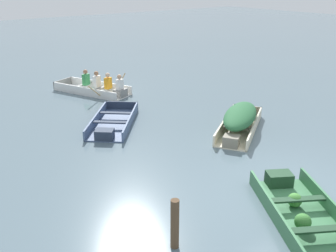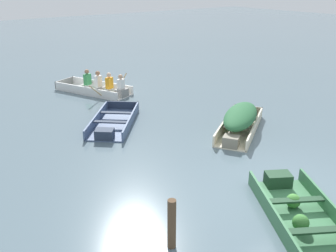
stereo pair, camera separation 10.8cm
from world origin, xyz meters
name	(u,v)px [view 1 (the left image)]	position (x,y,z in m)	size (l,w,h in m)	color
ground_plane	(289,196)	(0.00, 0.00, 0.00)	(80.00, 80.00, 0.00)	slate
dinghy_green_foreground	(303,215)	(-0.50, -0.67, 0.12)	(2.68, 3.33, 0.34)	#387047
skiff_slate_blue_near_moored	(113,123)	(-0.95, 5.80, 0.10)	(2.71, 2.84, 0.31)	#475B7F
skiff_cream_mid_moored	(240,118)	(1.88, 3.13, 0.40)	(2.97, 2.36, 0.72)	beige
rowboat_white_with_crew	(97,88)	(0.32, 9.29, 0.23)	(2.50, 3.34, 0.90)	white
mooring_post	(175,224)	(-2.92, 0.22, 0.47)	(0.15, 0.15, 0.93)	brown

